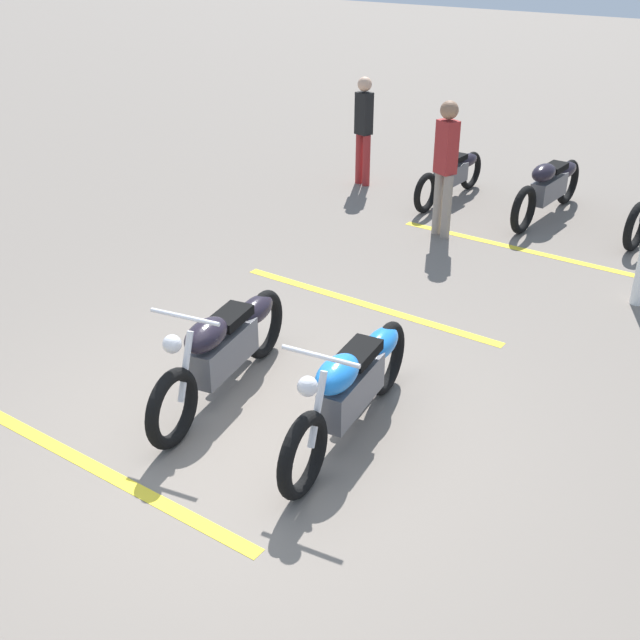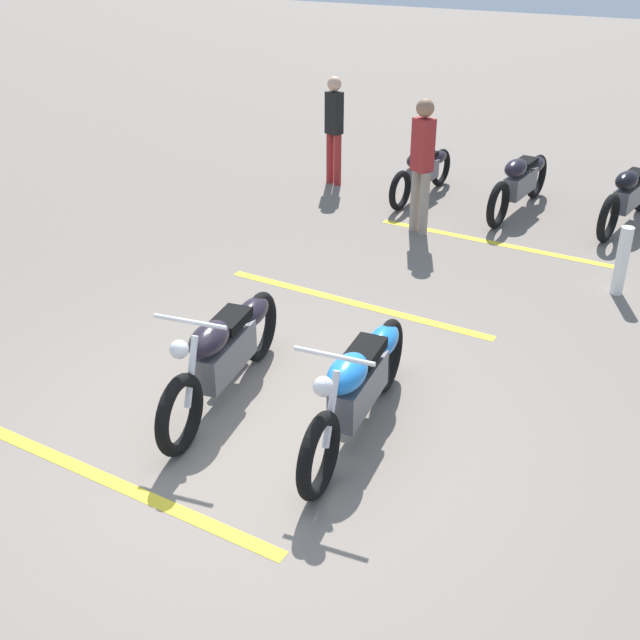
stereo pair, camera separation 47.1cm
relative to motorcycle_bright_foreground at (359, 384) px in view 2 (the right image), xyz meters
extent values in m
plane|color=slate|center=(-0.47, 0.62, -0.46)|extent=(60.00, 60.00, 0.00)
torus|color=black|center=(-0.84, -0.07, -0.13)|extent=(0.68, 0.16, 0.67)
torus|color=black|center=(0.72, 0.05, -0.13)|extent=(0.68, 0.16, 0.67)
cube|color=#59595E|center=(-0.01, 0.00, -0.04)|extent=(0.85, 0.28, 0.32)
ellipsoid|color=blue|center=(-0.28, -0.02, 0.26)|extent=(0.54, 0.32, 0.24)
ellipsoid|color=blue|center=(0.56, 0.04, 0.10)|extent=(0.58, 0.28, 0.22)
cube|color=black|center=(0.12, 0.01, 0.24)|extent=(0.46, 0.27, 0.09)
cylinder|color=silver|center=(-0.61, -0.05, 0.13)|extent=(0.27, 0.08, 0.56)
cylinder|color=silver|center=(-0.56, -0.04, 0.56)|extent=(0.08, 0.62, 0.04)
sphere|color=silver|center=(-0.76, -0.06, 0.42)|extent=(0.15, 0.15, 0.15)
cylinder|color=silver|center=(0.38, 0.17, -0.20)|extent=(0.70, 0.14, 0.09)
torus|color=black|center=(-0.86, 1.14, -0.13)|extent=(0.68, 0.19, 0.67)
torus|color=black|center=(0.68, 1.34, -0.13)|extent=(0.68, 0.19, 0.67)
cube|color=#59595E|center=(-0.04, 1.25, -0.04)|extent=(0.86, 0.32, 0.32)
ellipsoid|color=black|center=(-0.31, 1.22, 0.26)|extent=(0.55, 0.34, 0.24)
ellipsoid|color=black|center=(0.53, 1.32, 0.10)|extent=(0.59, 0.31, 0.22)
cube|color=black|center=(0.09, 1.27, 0.24)|extent=(0.47, 0.29, 0.09)
cylinder|color=silver|center=(-0.63, 1.17, 0.13)|extent=(0.27, 0.09, 0.56)
cylinder|color=silver|center=(-0.59, 1.18, 0.56)|extent=(0.11, 0.62, 0.04)
sphere|color=silver|center=(-0.78, 1.15, 0.42)|extent=(0.15, 0.15, 0.15)
cylinder|color=silver|center=(0.34, 1.44, -0.20)|extent=(0.71, 0.18, 0.09)
torus|color=black|center=(5.28, -1.12, -0.14)|extent=(0.65, 0.21, 0.64)
cube|color=#59595E|center=(6.06, -1.25, -0.06)|extent=(0.82, 0.34, 0.30)
ellipsoid|color=black|center=(5.81, -1.20, 0.22)|extent=(0.53, 0.35, 0.23)
cube|color=black|center=(6.18, -1.27, 0.20)|extent=(0.45, 0.30, 0.09)
torus|color=black|center=(5.14, 0.28, -0.14)|extent=(0.65, 0.17, 0.64)
torus|color=black|center=(6.63, 0.12, -0.14)|extent=(0.65, 0.17, 0.64)
cube|color=#59595E|center=(5.93, 0.20, -0.06)|extent=(0.83, 0.30, 0.31)
ellipsoid|color=black|center=(5.67, 0.23, 0.23)|extent=(0.53, 0.32, 0.23)
ellipsoid|color=black|center=(6.47, 0.14, 0.08)|extent=(0.56, 0.29, 0.21)
cube|color=black|center=(6.05, 0.19, 0.21)|extent=(0.45, 0.27, 0.09)
torus|color=black|center=(5.20, 1.72, -0.18)|extent=(0.58, 0.15, 0.57)
torus|color=black|center=(6.53, 1.58, -0.18)|extent=(0.58, 0.15, 0.57)
cube|color=#59595E|center=(5.91, 1.64, -0.10)|extent=(0.73, 0.26, 0.27)
ellipsoid|color=black|center=(5.68, 1.67, 0.15)|extent=(0.47, 0.28, 0.21)
ellipsoid|color=black|center=(6.40, 1.59, 0.02)|extent=(0.50, 0.25, 0.19)
cube|color=black|center=(6.02, 1.63, 0.14)|extent=(0.40, 0.24, 0.08)
cylinder|color=gray|center=(4.45, 1.09, -0.04)|extent=(0.12, 0.12, 0.85)
cylinder|color=gray|center=(4.53, 1.24, -0.04)|extent=(0.12, 0.12, 0.85)
cube|color=maroon|center=(4.49, 1.16, 0.72)|extent=(0.28, 0.31, 0.67)
sphere|color=#8C664C|center=(4.49, 1.16, 1.18)|extent=(0.23, 0.23, 0.23)
cylinder|color=maroon|center=(5.85, 3.02, -0.07)|extent=(0.12, 0.12, 0.79)
cylinder|color=maroon|center=(5.90, 3.17, -0.07)|extent=(0.12, 0.12, 0.79)
cube|color=black|center=(5.87, 3.09, 0.64)|extent=(0.24, 0.27, 0.62)
sphere|color=tan|center=(5.87, 3.09, 1.07)|extent=(0.21, 0.21, 0.21)
cylinder|color=white|center=(3.73, -1.49, -0.07)|extent=(0.14, 0.14, 0.79)
cube|color=yellow|center=(-1.44, 1.44, -0.46)|extent=(0.32, 3.20, 0.01)
cube|color=yellow|center=(2.16, 1.02, -0.46)|extent=(0.32, 3.20, 0.01)
cube|color=yellow|center=(4.58, 0.14, -0.46)|extent=(0.32, 3.20, 0.01)
camera|label=1|loc=(-4.75, -2.59, 3.41)|focal=44.63mm
camera|label=2|loc=(-4.98, -2.18, 3.41)|focal=44.63mm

